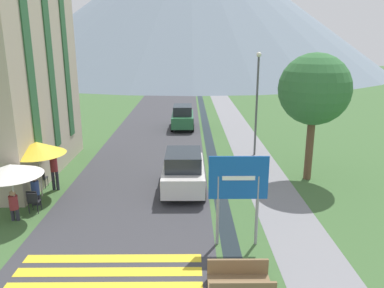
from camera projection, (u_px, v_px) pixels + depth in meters
The scene contains 20 objects.
ground_plane at pixel (191, 135), 27.05m from camera, with size 160.00×160.00×0.00m, color #3D6033.
road at pixel (165, 110), 36.68m from camera, with size 6.40×60.00×0.01m.
footpath at pixel (227, 110), 36.73m from camera, with size 2.20×60.00×0.01m.
drainage_channel at pixel (203, 110), 36.71m from camera, with size 0.60×60.00×0.00m.
crosswalk_marking at pixel (109, 272), 10.87m from camera, with size 5.44×1.84×0.01m.
mountain_distant at pixel (191, 2), 82.76m from camera, with size 83.86×83.86×30.07m.
road_sign at pixel (238, 186), 11.84m from camera, with size 1.89×0.11×3.05m.
footbridge at pixel (240, 284), 9.97m from camera, with size 1.70×1.10×0.65m.
parked_car_near at pixel (184, 171), 16.72m from camera, with size 1.91×3.98×1.82m.
parked_car_far at pixel (183, 117), 28.74m from camera, with size 1.73×3.80×1.82m.
cafe_chair_near_right at pixel (33, 198), 14.74m from camera, with size 0.40×0.40×0.85m.
cafe_chair_near_left at pixel (34, 200), 14.53m from camera, with size 0.40×0.40×0.85m.
cafe_chair_far_right at pixel (41, 177), 17.04m from camera, with size 0.40×0.40×0.85m.
cafe_umbrella_front_white at pixel (10, 170), 13.49m from camera, with size 2.27×2.27×2.22m.
cafe_umbrella_middle_yellow at pixel (37, 148), 15.69m from camera, with size 2.35×2.35×2.43m.
person_seated_near at pixel (14, 204), 13.86m from camera, with size 0.32×0.32×1.20m.
person_seated_far at pixel (35, 189), 15.18m from camera, with size 0.32×0.32×1.25m.
person_standing_terrace at pixel (54, 169), 16.66m from camera, with size 0.32×0.32×1.70m.
streetlamp at pixel (257, 97), 21.33m from camera, with size 0.28×0.28×5.94m.
tree_by_path at pixel (314, 90), 17.19m from camera, with size 3.32×3.32×6.03m.
Camera 1 is at (-0.15, -6.28, 6.46)m, focal length 35.00 mm.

